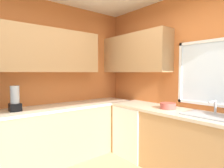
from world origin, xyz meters
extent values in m
cube|color=#D17238|center=(0.00, 1.70, 1.33)|extent=(3.77, 0.06, 2.66)
cube|color=#D17238|center=(-1.86, 0.00, 1.33)|extent=(0.06, 3.47, 2.66)
cube|color=silver|center=(0.35, 1.67, 1.44)|extent=(1.13, 0.02, 0.84)
cube|color=white|center=(0.35, 1.66, 1.88)|extent=(1.21, 0.04, 0.04)
cube|color=white|center=(0.35, 1.66, 1.00)|extent=(1.21, 0.04, 0.04)
cube|color=white|center=(-0.23, 1.66, 1.44)|extent=(0.04, 0.04, 0.92)
cube|color=tan|center=(-1.67, -0.20, 1.80)|extent=(0.32, 2.34, 0.70)
cube|color=tan|center=(-1.09, 1.51, 1.80)|extent=(1.46, 0.32, 0.70)
cube|color=tan|center=(-1.52, 0.00, 0.43)|extent=(0.62, 3.05, 0.86)
cube|color=beige|center=(-1.52, 0.00, 0.88)|extent=(0.65, 3.08, 0.04)
cube|color=tan|center=(0.21, 1.36, 0.43)|extent=(2.83, 0.62, 0.86)
cube|color=beige|center=(0.21, 1.36, 0.88)|extent=(2.86, 0.65, 0.04)
cube|color=white|center=(-0.86, 1.33, 0.43)|extent=(0.60, 0.60, 0.85)
cube|color=#9EA0A5|center=(0.35, 1.36, 0.90)|extent=(0.60, 0.40, 0.02)
cylinder|color=#B7B7BC|center=(0.35, 1.52, 0.99)|extent=(0.03, 0.03, 0.18)
cylinder|color=#B7B7BC|center=(0.35, 1.42, 1.07)|extent=(0.02, 0.20, 0.02)
cylinder|color=#B74C42|center=(-0.25, 1.36, 0.94)|extent=(0.23, 0.23, 0.09)
cube|color=black|center=(-1.52, -0.45, 0.95)|extent=(0.15, 0.15, 0.11)
cylinder|color=#B2BCC6|center=(-1.52, -0.45, 1.13)|extent=(0.12, 0.12, 0.25)
camera|label=1|loc=(1.36, -1.04, 1.44)|focal=29.97mm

